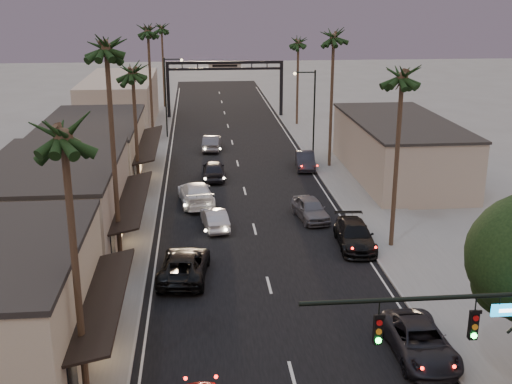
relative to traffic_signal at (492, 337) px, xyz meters
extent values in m
plane|color=slate|center=(-5.69, 36.00, -5.08)|extent=(200.00, 200.00, 0.00)
cube|color=black|center=(-5.69, 41.00, -5.08)|extent=(14.00, 120.00, 0.02)
cube|color=slate|center=(-15.19, 48.00, -5.02)|extent=(5.00, 92.00, 0.12)
cube|color=slate|center=(3.81, 48.00, -5.02)|extent=(5.00, 92.00, 0.12)
cube|color=#A29582|center=(-18.69, 22.00, -2.33)|extent=(8.00, 14.00, 5.50)
cube|color=#BCAF8F|center=(-18.69, 38.00, -2.58)|extent=(8.00, 16.00, 5.00)
cube|color=#A29582|center=(-18.69, 61.00, -2.08)|extent=(8.00, 20.00, 6.00)
cube|color=#A29582|center=(8.31, 36.00, -2.58)|extent=(8.00, 18.00, 5.00)
cylinder|color=black|center=(-2.29, 0.00, 1.52)|extent=(8.40, 0.16, 0.16)
cube|color=black|center=(-3.89, 0.00, 0.47)|extent=(0.28, 0.22, 1.00)
cube|color=black|center=(-0.69, 0.00, 0.47)|extent=(0.28, 0.22, 1.00)
sphere|color=black|center=(2.51, 4.10, -0.08)|extent=(2.80, 2.80, 2.80)
cube|color=black|center=(-13.09, 66.00, -1.58)|extent=(0.40, 0.40, 7.00)
cube|color=black|center=(1.71, 66.00, -1.58)|extent=(0.40, 0.40, 7.00)
cube|color=black|center=(-5.69, 66.00, 2.02)|extent=(15.20, 0.35, 0.35)
cube|color=black|center=(-5.69, 66.00, 1.22)|extent=(15.20, 0.30, 0.30)
cube|color=beige|center=(-5.69, 65.98, 1.62)|extent=(4.20, 0.12, 1.00)
cylinder|color=black|center=(1.51, 41.00, -0.58)|extent=(0.16, 0.16, 9.00)
cylinder|color=black|center=(0.51, 41.00, 3.72)|extent=(2.00, 0.12, 0.12)
sphere|color=#FFD899|center=(-0.39, 41.00, 3.62)|extent=(0.30, 0.30, 0.30)
cylinder|color=black|center=(-12.89, 54.00, -0.58)|extent=(0.16, 0.16, 9.00)
cylinder|color=black|center=(-11.89, 54.00, 3.72)|extent=(2.00, 0.12, 0.12)
sphere|color=#FFD899|center=(-10.99, 54.00, 3.62)|extent=(0.30, 0.30, 0.30)
cylinder|color=#38281C|center=(-14.29, 5.00, 0.42)|extent=(0.28, 0.28, 11.00)
sphere|color=black|center=(-14.29, 5.00, 6.52)|extent=(3.20, 3.20, 3.20)
cylinder|color=#38281C|center=(-14.29, 18.00, 1.42)|extent=(0.28, 0.28, 13.00)
sphere|color=black|center=(-14.29, 18.00, 8.52)|extent=(3.20, 3.20, 3.20)
cylinder|color=#38281C|center=(-14.29, 32.00, -0.08)|extent=(0.28, 0.28, 10.00)
sphere|color=black|center=(-14.29, 32.00, 5.52)|extent=(3.20, 3.20, 3.20)
cylinder|color=#38281C|center=(-14.29, 51.00, 0.92)|extent=(0.28, 0.28, 12.00)
sphere|color=black|center=(-14.29, 51.00, 7.52)|extent=(3.20, 3.20, 3.20)
cylinder|color=#38281C|center=(2.91, 20.00, 0.42)|extent=(0.28, 0.28, 11.00)
sphere|color=black|center=(2.91, 20.00, 6.52)|extent=(3.20, 3.20, 3.20)
cylinder|color=#38281C|center=(2.91, 40.00, 0.92)|extent=(0.28, 0.28, 12.00)
sphere|color=black|center=(2.91, 40.00, 7.52)|extent=(3.20, 3.20, 3.20)
cylinder|color=#38281C|center=(2.91, 60.00, -0.08)|extent=(0.28, 0.28, 10.00)
sphere|color=black|center=(2.91, 60.00, 5.52)|extent=(3.20, 3.20, 3.20)
cylinder|color=#38281C|center=(-13.99, 74.00, 0.42)|extent=(0.28, 0.28, 11.00)
sphere|color=black|center=(-13.99, 74.00, 6.52)|extent=(3.20, 3.20, 3.20)
imported|color=black|center=(-10.49, 16.48, -4.28)|extent=(3.29, 6.06, 1.61)
imported|color=#A0A1A6|center=(-8.45, 24.49, -4.38)|extent=(2.05, 4.43, 1.41)
imported|color=white|center=(-9.73, 29.99, -4.21)|extent=(3.16, 6.27, 1.75)
imported|color=black|center=(-8.15, 36.88, -4.25)|extent=(2.02, 4.89, 1.66)
imported|color=#515055|center=(-8.01, 47.63, -4.29)|extent=(2.16, 4.96, 1.59)
imported|color=black|center=(0.31, 7.01, -4.32)|extent=(2.54, 5.48, 1.52)
imported|color=black|center=(0.51, 20.19, -4.28)|extent=(2.58, 5.64, 1.60)
imported|color=#57575D|center=(-1.43, 25.69, -4.28)|extent=(2.52, 4.90, 1.60)
imported|color=black|center=(0.51, 39.56, -4.30)|extent=(2.10, 4.90, 1.57)
camera|label=1|loc=(-9.53, -17.95, 10.94)|focal=45.00mm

